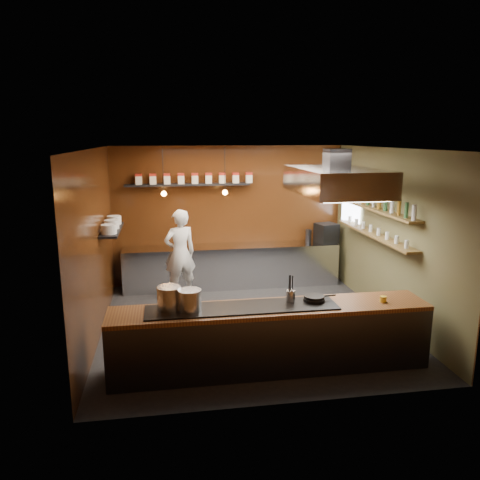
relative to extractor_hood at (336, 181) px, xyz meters
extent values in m
plane|color=black|center=(-1.30, 0.40, -2.51)|extent=(5.00, 5.00, 0.00)
plane|color=black|center=(-1.30, 2.90, -1.01)|extent=(5.00, 0.00, 5.00)
plane|color=black|center=(-3.80, 0.40, -1.01)|extent=(0.00, 5.00, 5.00)
plane|color=brown|center=(1.20, 0.40, -1.01)|extent=(0.00, 5.00, 5.00)
plane|color=silver|center=(-1.30, 0.40, 0.49)|extent=(5.00, 5.00, 0.00)
plane|color=white|center=(1.15, 2.10, -0.61)|extent=(0.00, 1.00, 1.00)
cube|color=silver|center=(-1.30, 2.57, -2.06)|extent=(4.60, 0.65, 0.90)
cube|color=#38383D|center=(-1.30, -1.20, -2.08)|extent=(4.40, 0.70, 0.86)
cube|color=brown|center=(-1.30, -1.20, -1.62)|extent=(4.40, 0.72, 0.06)
cube|color=black|center=(-1.70, -1.20, -1.58)|extent=(2.60, 0.55, 0.02)
cube|color=black|center=(-2.20, 2.76, -0.31)|extent=(2.60, 0.26, 0.04)
cube|color=black|center=(-3.64, 1.40, -0.96)|extent=(0.30, 1.40, 0.04)
cube|color=brown|center=(1.04, 0.70, -0.59)|extent=(0.26, 2.80, 0.04)
cube|color=brown|center=(1.04, 0.70, -1.06)|extent=(0.26, 2.80, 0.04)
cube|color=#38383D|center=(0.00, 0.00, 0.34)|extent=(0.35, 0.35, 0.30)
cube|color=silver|center=(0.00, 0.00, -0.01)|extent=(1.20, 2.00, 0.40)
cube|color=white|center=(0.00, 0.00, -0.22)|extent=(1.00, 1.80, 0.02)
cylinder|color=black|center=(-2.70, 2.10, 0.04)|extent=(0.01, 0.01, 0.90)
sphere|color=orange|center=(-2.70, 2.10, -0.41)|extent=(0.10, 0.10, 0.10)
cylinder|color=black|center=(-1.50, 2.10, 0.04)|extent=(0.01, 0.01, 0.90)
sphere|color=orange|center=(-1.50, 2.10, -0.41)|extent=(0.10, 0.10, 0.10)
cube|color=beige|center=(-3.20, 2.76, -0.20)|extent=(0.13, 0.13, 0.17)
cube|color=#A31F14|center=(-3.20, 2.76, -0.09)|extent=(0.13, 0.13, 0.05)
cube|color=beige|center=(-2.91, 2.76, -0.20)|extent=(0.13, 0.13, 0.17)
cube|color=#A31F14|center=(-2.91, 2.76, -0.09)|extent=(0.13, 0.13, 0.05)
cube|color=beige|center=(-2.62, 2.76, -0.20)|extent=(0.13, 0.13, 0.17)
cube|color=#A31F14|center=(-2.62, 2.76, -0.09)|extent=(0.14, 0.13, 0.05)
cube|color=beige|center=(-2.34, 2.76, -0.20)|extent=(0.13, 0.13, 0.17)
cube|color=#A31F14|center=(-2.34, 2.76, -0.09)|extent=(0.13, 0.13, 0.05)
cube|color=beige|center=(-2.05, 2.76, -0.20)|extent=(0.13, 0.13, 0.17)
cube|color=#A31F14|center=(-2.05, 2.76, -0.09)|extent=(0.14, 0.13, 0.05)
cube|color=beige|center=(-1.76, 2.76, -0.20)|extent=(0.13, 0.13, 0.17)
cube|color=#A31F14|center=(-1.76, 2.76, -0.09)|extent=(0.14, 0.13, 0.05)
cube|color=beige|center=(-1.48, 2.76, -0.20)|extent=(0.13, 0.13, 0.17)
cube|color=#A31F14|center=(-1.48, 2.76, -0.09)|extent=(0.14, 0.13, 0.05)
cube|color=beige|center=(-1.19, 2.76, -0.20)|extent=(0.13, 0.13, 0.17)
cube|color=#A31F14|center=(-1.19, 2.76, -0.09)|extent=(0.14, 0.13, 0.05)
cube|color=beige|center=(-0.90, 2.76, -0.20)|extent=(0.13, 0.13, 0.17)
cube|color=#A31F14|center=(-0.90, 2.76, -0.09)|extent=(0.14, 0.13, 0.05)
cylinder|color=silver|center=(-3.64, 0.95, -0.86)|extent=(0.26, 0.26, 0.16)
cylinder|color=silver|center=(-3.64, 1.40, -0.86)|extent=(0.26, 0.26, 0.16)
cylinder|color=silver|center=(-3.64, 1.85, -0.86)|extent=(0.26, 0.26, 0.16)
cylinder|color=silver|center=(1.04, -0.60, -0.45)|extent=(0.06, 0.06, 0.24)
cylinder|color=#2D5933|center=(1.04, -0.36, -0.45)|extent=(0.06, 0.06, 0.24)
cylinder|color=#8C601E|center=(1.04, -0.13, -0.45)|extent=(0.06, 0.06, 0.24)
cylinder|color=silver|center=(1.04, 0.11, -0.45)|extent=(0.06, 0.06, 0.24)
cylinder|color=#2D5933|center=(1.04, 0.35, -0.45)|extent=(0.06, 0.06, 0.24)
cylinder|color=#8C601E|center=(1.04, 0.58, -0.45)|extent=(0.06, 0.06, 0.24)
cylinder|color=silver|center=(1.04, 0.82, -0.45)|extent=(0.06, 0.06, 0.24)
cylinder|color=#2D5933|center=(1.04, 1.05, -0.45)|extent=(0.06, 0.06, 0.24)
cylinder|color=#8C601E|center=(1.04, 1.29, -0.45)|extent=(0.06, 0.06, 0.24)
cylinder|color=silver|center=(1.04, 1.53, -0.45)|extent=(0.06, 0.06, 0.24)
cylinder|color=#2D5933|center=(1.04, 1.76, -0.45)|extent=(0.06, 0.06, 0.24)
cylinder|color=#8C601E|center=(1.04, 2.00, -0.45)|extent=(0.06, 0.06, 0.24)
cylinder|color=silver|center=(1.04, -0.45, -0.97)|extent=(0.07, 0.07, 0.13)
cylinder|color=silver|center=(1.04, -0.12, -0.97)|extent=(0.07, 0.07, 0.13)
cylinder|color=silver|center=(1.04, 0.21, -0.97)|extent=(0.07, 0.07, 0.13)
cylinder|color=silver|center=(1.04, 0.54, -0.97)|extent=(0.07, 0.07, 0.13)
cylinder|color=silver|center=(1.04, 0.86, -0.97)|extent=(0.07, 0.07, 0.13)
cylinder|color=silver|center=(1.04, 1.19, -0.97)|extent=(0.07, 0.07, 0.13)
cylinder|color=silver|center=(1.04, 1.52, -0.97)|extent=(0.07, 0.07, 0.13)
cylinder|color=silver|center=(1.04, 1.85, -0.97)|extent=(0.07, 0.07, 0.13)
cylinder|color=#B6B9BD|center=(-2.67, -1.13, -1.41)|extent=(0.35, 0.35, 0.31)
cylinder|color=#B6B8BE|center=(-2.41, -1.23, -1.42)|extent=(0.32, 0.32, 0.29)
cylinder|color=silver|center=(-1.01, -1.12, -1.48)|extent=(0.15, 0.15, 0.16)
cylinder|color=black|center=(-0.67, -1.13, -1.55)|extent=(0.30, 0.30, 0.04)
cylinder|color=black|center=(-0.67, -1.13, -1.51)|extent=(0.28, 0.28, 0.04)
cylinder|color=black|center=(-0.44, -1.11, -1.51)|extent=(0.18, 0.04, 0.02)
cylinder|color=gold|center=(0.29, -1.27, -1.54)|extent=(0.11, 0.11, 0.08)
cube|color=black|center=(0.80, 2.55, -1.39)|extent=(0.51, 0.50, 0.42)
imported|color=white|center=(-2.42, 2.11, -1.61)|extent=(0.75, 0.61, 1.79)
camera|label=1|loc=(-2.68, -7.08, 0.68)|focal=35.00mm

